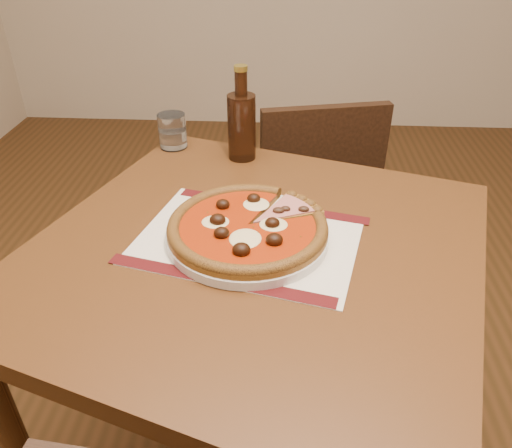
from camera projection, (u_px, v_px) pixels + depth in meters
The scene contains 8 objects.
table at pixel (255, 285), 0.98m from camera, with size 1.01×1.01×0.75m.
chair_far at pixel (311, 197), 1.66m from camera, with size 0.46×0.46×0.80m.
placemat at pixel (248, 239), 0.94m from camera, with size 0.40×0.29×0.00m, color silver.
plate at pixel (248, 235), 0.93m from camera, with size 0.30×0.30×0.02m, color white.
pizza at pixel (247, 226), 0.92m from camera, with size 0.30×0.30×0.04m.
ham_slice at pixel (289, 209), 0.98m from camera, with size 0.14×0.13×0.02m.
water_glass at pixel (172, 131), 1.27m from camera, with size 0.07×0.07×0.09m, color white.
bottle at pixel (242, 124), 1.19m from camera, with size 0.07×0.07×0.23m.
Camera 1 is at (-0.67, -0.28, 1.29)m, focal length 35.00 mm.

